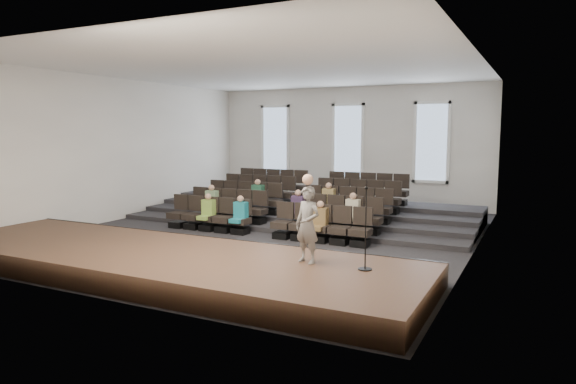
# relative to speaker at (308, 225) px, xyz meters

# --- Properties ---
(ground) EXTENTS (14.00, 14.00, 0.00)m
(ground) POSITION_rel_speaker_xyz_m (-3.33, 4.55, -1.28)
(ground) COLOR black
(ground) RESTS_ON ground
(ceiling) EXTENTS (12.00, 14.00, 0.02)m
(ceiling) POSITION_rel_speaker_xyz_m (-3.33, 4.55, 3.73)
(ceiling) COLOR white
(ceiling) RESTS_ON ground
(wall_back) EXTENTS (12.00, 0.04, 5.00)m
(wall_back) POSITION_rel_speaker_xyz_m (-3.33, 11.57, 1.22)
(wall_back) COLOR white
(wall_back) RESTS_ON ground
(wall_front) EXTENTS (12.00, 0.04, 5.00)m
(wall_front) POSITION_rel_speaker_xyz_m (-3.33, -2.47, 1.22)
(wall_front) COLOR white
(wall_front) RESTS_ON ground
(wall_left) EXTENTS (0.04, 14.00, 5.00)m
(wall_left) POSITION_rel_speaker_xyz_m (-9.35, 4.55, 1.22)
(wall_left) COLOR white
(wall_left) RESTS_ON ground
(wall_right) EXTENTS (0.04, 14.00, 5.00)m
(wall_right) POSITION_rel_speaker_xyz_m (2.69, 4.55, 1.22)
(wall_right) COLOR white
(wall_right) RESTS_ON ground
(stage) EXTENTS (11.80, 3.60, 0.50)m
(stage) POSITION_rel_speaker_xyz_m (-3.33, -0.55, -1.03)
(stage) COLOR #3D251A
(stage) RESTS_ON ground
(stage_lip) EXTENTS (11.80, 0.06, 0.52)m
(stage_lip) POSITION_rel_speaker_xyz_m (-3.33, 1.22, -1.03)
(stage_lip) COLOR black
(stage_lip) RESTS_ON ground
(risers) EXTENTS (11.80, 4.80, 0.60)m
(risers) POSITION_rel_speaker_xyz_m (-3.33, 7.72, -1.08)
(risers) COLOR black
(risers) RESTS_ON ground
(seating_rows) EXTENTS (6.80, 4.70, 1.67)m
(seating_rows) POSITION_rel_speaker_xyz_m (-3.33, 6.09, -0.60)
(seating_rows) COLOR black
(seating_rows) RESTS_ON ground
(windows) EXTENTS (8.44, 0.10, 3.24)m
(windows) POSITION_rel_speaker_xyz_m (-3.33, 11.50, 1.42)
(windows) COLOR white
(windows) RESTS_ON wall_back
(audience) EXTENTS (5.45, 2.64, 1.10)m
(audience) POSITION_rel_speaker_xyz_m (-3.33, 4.87, -0.47)
(audience) COLOR #89B247
(audience) RESTS_ON seating_rows
(speaker) EXTENTS (0.65, 0.51, 1.56)m
(speaker) POSITION_rel_speaker_xyz_m (0.00, 0.00, 0.00)
(speaker) COLOR slate
(speaker) RESTS_ON stage
(mic_stand) EXTENTS (0.27, 0.27, 1.62)m
(mic_stand) POSITION_rel_speaker_xyz_m (1.21, 0.00, -0.30)
(mic_stand) COLOR black
(mic_stand) RESTS_ON stage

